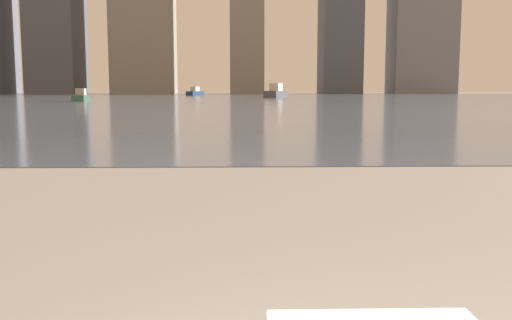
{
  "coord_description": "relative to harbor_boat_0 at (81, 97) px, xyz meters",
  "views": [
    {
      "loc": [
        -0.17,
        0.27,
        0.93
      ],
      "look_at": [
        -0.11,
        2.6,
        0.64
      ],
      "focal_mm": 40.0,
      "sensor_mm": 36.0,
      "label": 1
    }
  ],
  "objects": [
    {
      "name": "harbor_water",
      "position": [
        12.34,
        17.91,
        -0.35
      ],
      "size": [
        180.0,
        110.0,
        0.01
      ],
      "color": "slate",
      "rests_on": "ground_plane"
    },
    {
      "name": "harbor_boat_0",
      "position": [
        0.0,
        0.0,
        0.0
      ],
      "size": [
        1.07,
        2.64,
        0.97
      ],
      "color": "#335647",
      "rests_on": "harbor_water"
    },
    {
      "name": "harbor_boat_2",
      "position": [
        15.93,
        18.25,
        0.2
      ],
      "size": [
        2.85,
        4.35,
        1.55
      ],
      "color": "#4C4C51",
      "rests_on": "harbor_water"
    },
    {
      "name": "harbor_boat_5",
      "position": [
        5.52,
        38.93,
        0.1
      ],
      "size": [
        2.46,
        3.54,
        1.26
      ],
      "color": "navy",
      "rests_on": "harbor_water"
    },
    {
      "name": "skyline_tower_2",
      "position": [
        -7.4,
        73.91,
        13.8
      ],
      "size": [
        11.62,
        13.55,
        28.31
      ],
      "color": "gray",
      "rests_on": "ground_plane"
    }
  ]
}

